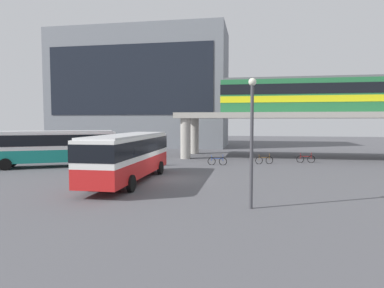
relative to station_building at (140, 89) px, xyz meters
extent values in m
plane|color=#515156|center=(12.56, -20.79, -9.32)|extent=(120.00, 120.00, 0.00)
cube|color=slate|center=(0.00, 0.03, 0.00)|extent=(28.26, 10.58, 18.63)
cube|color=black|center=(0.00, -5.32, 0.93)|extent=(25.44, 0.10, 10.43)
cube|color=#ADA89E|center=(26.73, -14.91, -4.61)|extent=(33.68, 7.38, 0.60)
cylinder|color=#ADA89E|center=(11.09, -17.80, -7.11)|extent=(1.10, 1.10, 4.41)
cylinder|color=#ADA89E|center=(11.09, -12.02, -7.11)|extent=(1.10, 1.10, 4.41)
cube|color=#26723F|center=(25.03, -14.91, -2.51)|extent=(20.60, 2.90, 3.60)
cube|color=yellow|center=(25.03, -14.91, -2.87)|extent=(20.66, 2.96, 0.70)
cube|color=black|center=(25.03, -14.91, -1.79)|extent=(20.66, 2.96, 1.10)
cube|color=slate|center=(25.03, -14.91, -0.59)|extent=(19.77, 2.61, 0.24)
cube|color=red|center=(10.04, -32.27, -8.27)|extent=(2.60, 11.02, 1.10)
cube|color=white|center=(10.04, -32.27, -6.97)|extent=(2.60, 11.02, 1.50)
cube|color=black|center=(10.04, -32.27, -6.89)|extent=(2.64, 11.06, 0.96)
cube|color=silver|center=(10.04, -32.27, -6.16)|extent=(2.47, 10.47, 0.12)
cylinder|color=black|center=(8.75, -28.77, -8.82)|extent=(0.29, 1.00, 1.00)
cylinder|color=black|center=(11.25, -28.74, -8.82)|extent=(0.29, 1.00, 1.00)
cylinder|color=black|center=(8.81, -35.37, -8.82)|extent=(0.29, 1.00, 1.00)
cylinder|color=black|center=(11.31, -35.34, -8.82)|extent=(0.29, 1.00, 1.00)
cube|color=teal|center=(0.57, -26.26, -8.27)|extent=(10.94, 7.22, 1.10)
cube|color=white|center=(0.57, -26.26, -6.97)|extent=(10.94, 7.22, 1.50)
cube|color=black|center=(0.57, -26.26, -6.89)|extent=(10.99, 7.28, 0.96)
cube|color=silver|center=(0.57, -26.26, -6.16)|extent=(10.39, 6.86, 0.12)
cylinder|color=black|center=(-2.00, -28.97, -8.82)|extent=(1.02, 0.70, 1.00)
cylinder|color=black|center=(-3.14, -26.75, -8.82)|extent=(1.02, 0.70, 1.00)
cylinder|color=black|center=(3.88, -25.98, -8.82)|extent=(1.02, 0.70, 1.00)
cylinder|color=black|center=(2.74, -23.75, -8.82)|extent=(1.02, 0.70, 1.00)
torus|color=black|center=(23.97, -19.15, -8.98)|extent=(0.74, 0.11, 0.74)
torus|color=black|center=(22.92, -19.22, -8.98)|extent=(0.74, 0.11, 0.74)
cylinder|color=#B21E1E|center=(23.45, -19.18, -8.70)|extent=(1.05, 0.13, 0.05)
cylinder|color=#B21E1E|center=(22.92, -19.22, -8.68)|extent=(0.04, 0.04, 0.55)
cylinder|color=#B21E1E|center=(23.97, -19.15, -8.63)|extent=(0.04, 0.04, 0.65)
torus|color=black|center=(15.56, -22.52, -8.98)|extent=(0.74, 0.08, 0.74)
torus|color=black|center=(14.51, -22.55, -8.98)|extent=(0.74, 0.08, 0.74)
cylinder|color=#1E3FA5|center=(15.03, -22.53, -8.70)|extent=(1.05, 0.08, 0.05)
cylinder|color=#1E3FA5|center=(14.51, -22.55, -8.68)|extent=(0.04, 0.04, 0.55)
cylinder|color=#1E3FA5|center=(15.56, -22.52, -8.63)|extent=(0.04, 0.04, 0.65)
torus|color=black|center=(19.87, -20.77, -8.98)|extent=(0.71, 0.31, 0.74)
torus|color=black|center=(18.88, -21.13, -8.98)|extent=(0.71, 0.31, 0.74)
cylinder|color=#996626|center=(19.37, -20.95, -8.70)|extent=(1.00, 0.41, 0.05)
cylinder|color=#996626|center=(18.88, -21.13, -8.68)|extent=(0.04, 0.04, 0.55)
cylinder|color=#996626|center=(19.87, -20.77, -8.63)|extent=(0.04, 0.04, 0.65)
cylinder|color=navy|center=(9.21, -24.15, -8.88)|extent=(0.32, 0.32, 0.87)
cube|color=navy|center=(9.21, -24.15, -8.10)|extent=(0.46, 0.47, 0.69)
sphere|color=tan|center=(9.21, -24.15, -7.63)|extent=(0.24, 0.24, 0.24)
cylinder|color=#3F3F44|center=(18.15, -37.87, -6.44)|extent=(0.16, 0.16, 5.75)
sphere|color=silver|center=(18.15, -37.87, -3.42)|extent=(0.36, 0.36, 0.36)
camera|label=1|loc=(18.13, -53.76, -5.20)|focal=31.63mm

